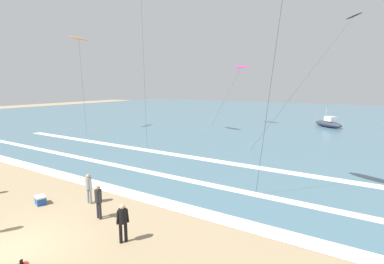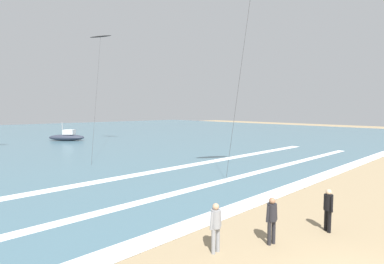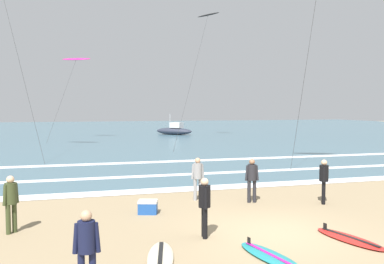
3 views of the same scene
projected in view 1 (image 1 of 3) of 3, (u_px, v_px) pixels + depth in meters
ground_plane at (10, 249)px, 10.64m from camera, size 160.00×160.00×0.00m
ocean_surface at (296, 118)px, 53.44m from camera, size 140.00×90.00×0.01m
wave_foam_shoreline at (125, 192)px, 16.26m from camera, size 57.87×1.04×0.01m
wave_foam_mid_break at (155, 173)px, 19.71m from camera, size 53.35×0.68×0.01m
wave_foam_outer_break at (206, 160)px, 23.38m from camera, size 50.26×0.92×0.01m
surfer_right_near at (123, 220)px, 10.96m from camera, size 0.35×0.47×1.60m
surfer_mid_group at (98, 199)px, 12.93m from camera, size 0.52×0.32×1.60m
surfer_left_far at (89, 186)px, 14.60m from camera, size 0.51×0.32×1.60m
kite_black_low_near at (353, 17)px, 32.17m from camera, size 8.22×14.71×14.17m
kite_magenta_high_left at (241, 67)px, 42.42m from camera, size 4.58×5.02×9.02m
kite_orange_mid_center at (78, 39)px, 36.66m from camera, size 4.16×3.99×12.36m
offshore_boat at (328, 123)px, 41.43m from camera, size 4.90×4.86×2.70m
cooler_box at (41, 200)px, 14.64m from camera, size 0.71×0.61×0.44m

